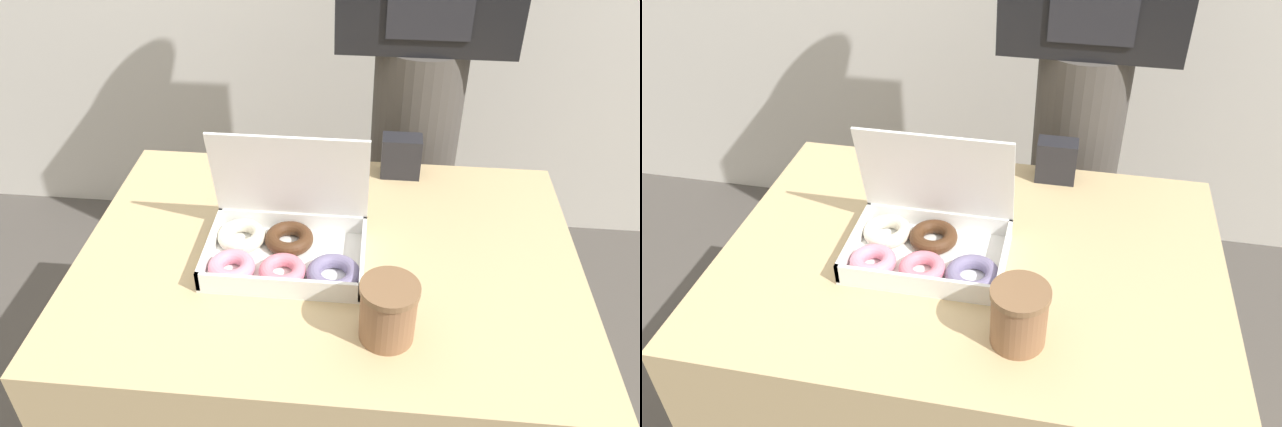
{
  "view_description": "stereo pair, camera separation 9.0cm",
  "coord_description": "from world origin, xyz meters",
  "views": [
    {
      "loc": [
        0.08,
        -0.96,
        1.53
      ],
      "look_at": [
        -0.01,
        -0.02,
        0.82
      ],
      "focal_mm": 35.0,
      "sensor_mm": 36.0,
      "label": 1
    },
    {
      "loc": [
        0.17,
        -0.95,
        1.53
      ],
      "look_at": [
        -0.01,
        -0.02,
        0.82
      ],
      "focal_mm": 35.0,
      "sensor_mm": 36.0,
      "label": 2
    }
  ],
  "objects": [
    {
      "name": "person_customer",
      "position": [
        0.19,
        0.56,
        0.93
      ],
      "size": [
        0.44,
        0.24,
        1.74
      ],
      "color": "#4C4742",
      "rests_on": "ground_plane"
    },
    {
      "name": "table",
      "position": [
        0.0,
        0.0,
        0.35
      ],
      "size": [
        1.01,
        0.73,
        0.7
      ],
      "color": "tan",
      "rests_on": "ground_plane"
    },
    {
      "name": "donut_box",
      "position": [
        -0.09,
        -0.02,
        0.74
      ],
      "size": [
        0.31,
        0.22,
        0.25
      ],
      "color": "white",
      "rests_on": "table"
    },
    {
      "name": "coffee_cup",
      "position": [
        0.12,
        -0.21,
        0.76
      ],
      "size": [
        0.1,
        0.1,
        0.12
      ],
      "color": "#8C6042",
      "rests_on": "table"
    },
    {
      "name": "napkin_holder",
      "position": [
        0.15,
        0.31,
        0.76
      ],
      "size": [
        0.09,
        0.05,
        0.1
      ],
      "color": "#232328",
      "rests_on": "table"
    }
  ]
}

